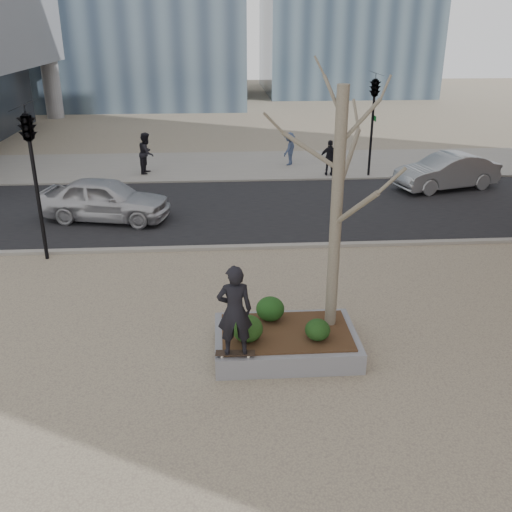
{
  "coord_description": "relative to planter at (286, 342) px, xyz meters",
  "views": [
    {
      "loc": [
        -0.34,
        -10.45,
        6.58
      ],
      "look_at": [
        0.5,
        2.0,
        1.4
      ],
      "focal_mm": 40.0,
      "sensor_mm": 36.0,
      "label": 1
    }
  ],
  "objects": [
    {
      "name": "pedestrian_b",
      "position": [
        2.12,
        16.85,
        0.58
      ],
      "size": [
        1.01,
        1.17,
        1.57
      ],
      "primitive_type": "imported",
      "rotation": [
        0.0,
        0.0,
        4.2
      ],
      "color": "#394767",
      "rests_on": "far_sidewalk"
    },
    {
      "name": "shrub_right",
      "position": [
        0.6,
        -0.37,
        0.49
      ],
      "size": [
        0.52,
        0.52,
        0.44
      ],
      "primitive_type": "ellipsoid",
      "color": "black",
      "rests_on": "planter_mulch"
    },
    {
      "name": "pedestrian_a",
      "position": [
        -4.59,
        15.69,
        0.73
      ],
      "size": [
        0.84,
        1.01,
        1.86
      ],
      "primitive_type": "imported",
      "rotation": [
        0.0,
        0.0,
        1.41
      ],
      "color": "black",
      "rests_on": "far_sidewalk"
    },
    {
      "name": "skateboard",
      "position": [
        -1.1,
        -0.82,
        0.26
      ],
      "size": [
        0.79,
        0.25,
        0.08
      ],
      "primitive_type": null,
      "rotation": [
        0.0,
        0.0,
        -0.07
      ],
      "color": "black",
      "rests_on": "planter"
    },
    {
      "name": "sycamore_tree",
      "position": [
        1.0,
        0.3,
        3.56
      ],
      "size": [
        2.8,
        2.8,
        6.6
      ],
      "primitive_type": null,
      "color": "gray",
      "rests_on": "planter_mulch"
    },
    {
      "name": "planter_mulch",
      "position": [
        0.0,
        0.0,
        0.25
      ],
      "size": [
        2.7,
        1.7,
        0.04
      ],
      "primitive_type": "cube",
      "color": "#382314",
      "rests_on": "planter"
    },
    {
      "name": "far_sidewalk",
      "position": [
        -1.0,
        17.0,
        -0.21
      ],
      "size": [
        60.0,
        6.0,
        0.02
      ],
      "primitive_type": "cube",
      "color": "gray",
      "rests_on": "ground"
    },
    {
      "name": "police_car",
      "position": [
        -5.3,
        9.04,
        0.55
      ],
      "size": [
        4.72,
        2.7,
        1.51
      ],
      "primitive_type": "imported",
      "rotation": [
        0.0,
        0.0,
        1.35
      ],
      "color": "#B9B8BD",
      "rests_on": "street"
    },
    {
      "name": "car_silver",
      "position": [
        8.15,
        12.2,
        0.52
      ],
      "size": [
        4.65,
        2.66,
        1.45
      ],
      "primitive_type": "imported",
      "rotation": [
        0.0,
        0.0,
        4.98
      ],
      "color": "#929699",
      "rests_on": "street"
    },
    {
      "name": "skateboarder",
      "position": [
        -1.1,
        -0.82,
        1.23
      ],
      "size": [
        0.7,
        0.48,
        1.86
      ],
      "primitive_type": "imported",
      "rotation": [
        0.0,
        0.0,
        3.19
      ],
      "color": "black",
      "rests_on": "skateboard"
    },
    {
      "name": "street",
      "position": [
        -1.0,
        10.0,
        -0.21
      ],
      "size": [
        60.0,
        8.0,
        0.02
      ],
      "primitive_type": "cube",
      "color": "black",
      "rests_on": "ground"
    },
    {
      "name": "shrub_left",
      "position": [
        -0.83,
        -0.31,
        0.54
      ],
      "size": [
        0.64,
        0.64,
        0.55
      ],
      "primitive_type": "ellipsoid",
      "color": "black",
      "rests_on": "planter_mulch"
    },
    {
      "name": "ground",
      "position": [
        -1.0,
        0.0,
        -0.23
      ],
      "size": [
        120.0,
        120.0,
        0.0
      ],
      "primitive_type": "plane",
      "color": "gray",
      "rests_on": "ground"
    },
    {
      "name": "shrub_middle",
      "position": [
        -0.29,
        0.53,
        0.53
      ],
      "size": [
        0.62,
        0.62,
        0.53
      ],
      "primitive_type": "ellipsoid",
      "color": "#1A3711",
      "rests_on": "planter_mulch"
    },
    {
      "name": "planter",
      "position": [
        0.0,
        0.0,
        0.0
      ],
      "size": [
        3.0,
        2.0,
        0.45
      ],
      "primitive_type": "cube",
      "color": "gray",
      "rests_on": "ground"
    },
    {
      "name": "traffic_light_far",
      "position": [
        5.5,
        14.6,
        2.02
      ],
      "size": [
        0.6,
        2.48,
        4.5
      ],
      "primitive_type": null,
      "color": "black",
      "rests_on": "ground"
    },
    {
      "name": "traffic_light_near",
      "position": [
        -6.5,
        5.6,
        2.02
      ],
      "size": [
        0.6,
        2.48,
        4.5
      ],
      "primitive_type": null,
      "color": "black",
      "rests_on": "ground"
    },
    {
      "name": "pedestrian_c",
      "position": [
        3.71,
        14.71,
        0.6
      ],
      "size": [
        0.96,
        0.47,
        1.59
      ],
      "primitive_type": "imported",
      "rotation": [
        0.0,
        0.0,
        3.05
      ],
      "color": "black",
      "rests_on": "far_sidewalk"
    }
  ]
}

